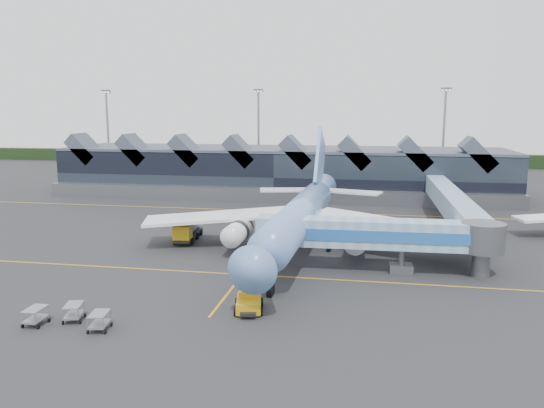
% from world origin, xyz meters
% --- Properties ---
extents(ground, '(260.00, 260.00, 0.00)m').
position_xyz_m(ground, '(0.00, 0.00, 0.00)').
color(ground, '#242527').
rests_on(ground, ground).
extents(taxi_stripes, '(120.00, 60.00, 0.01)m').
position_xyz_m(taxi_stripes, '(0.00, 10.00, 0.01)').
color(taxi_stripes, orange).
rests_on(taxi_stripes, ground).
extents(tree_line_far, '(260.00, 4.00, 4.00)m').
position_xyz_m(tree_line_far, '(0.00, 110.00, 2.00)').
color(tree_line_far, black).
rests_on(tree_line_far, ground).
extents(terminal, '(90.00, 22.25, 12.52)m').
position_xyz_m(terminal, '(-5.07, 47.35, 4.88)').
color(terminal, black).
rests_on(terminal, ground).
extents(light_masts, '(132.40, 42.56, 22.45)m').
position_xyz_m(light_masts, '(21.00, 62.80, 12.49)').
color(light_masts, gray).
rests_on(light_masts, ground).
extents(main_airliner, '(40.82, 46.92, 15.08)m').
position_xyz_m(main_airliner, '(4.69, 3.51, 4.43)').
color(main_airliner, '#729DE7').
rests_on(main_airliner, ground).
extents(jet_bridge, '(25.71, 4.43, 5.79)m').
position_xyz_m(jet_bridge, '(15.28, -4.35, 4.00)').
color(jet_bridge, '#7CA7CF').
rests_on(jet_bridge, ground).
extents(fuel_truck, '(3.18, 8.78, 2.92)m').
position_xyz_m(fuel_truck, '(-10.73, 5.83, 1.64)').
color(fuel_truck, black).
rests_on(fuel_truck, ground).
extents(pushback_tug, '(2.96, 4.10, 1.69)m').
position_xyz_m(pushback_tug, '(2.92, -17.85, 0.76)').
color(pushback_tug, '#BF9212').
rests_on(pushback_tug, ground).
extents(baggage_carts, '(6.99, 3.59, 1.40)m').
position_xyz_m(baggage_carts, '(-10.50, -23.52, 0.79)').
color(baggage_carts, gray).
rests_on(baggage_carts, ground).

